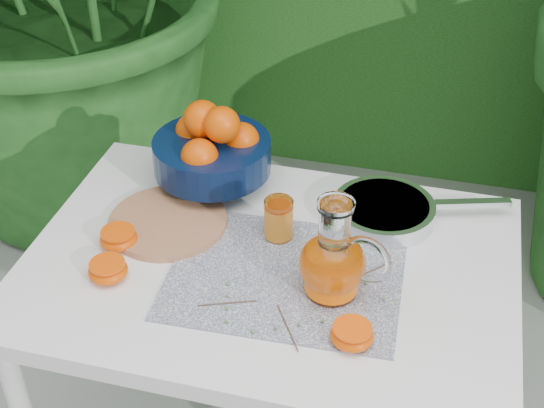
% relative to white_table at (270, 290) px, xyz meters
% --- Properties ---
extents(white_table, '(1.00, 0.70, 0.75)m').
position_rel_white_table_xyz_m(white_table, '(0.00, 0.00, 0.00)').
color(white_table, white).
rests_on(white_table, ground).
extents(placemat, '(0.48, 0.38, 0.00)m').
position_rel_white_table_xyz_m(placemat, '(0.04, -0.04, 0.08)').
color(placemat, '#0B1440').
rests_on(placemat, white_table).
extents(cutting_board, '(0.30, 0.30, 0.02)m').
position_rel_white_table_xyz_m(cutting_board, '(-0.24, 0.06, 0.09)').
color(cutting_board, '#A96C4C').
rests_on(cutting_board, white_table).
extents(fruit_bowl, '(0.29, 0.29, 0.21)m').
position_rel_white_table_xyz_m(fruit_bowl, '(-0.20, 0.24, 0.18)').
color(fruit_bowl, black).
rests_on(fruit_bowl, white_table).
extents(juice_pitcher, '(0.19, 0.16, 0.21)m').
position_rel_white_table_xyz_m(juice_pitcher, '(0.14, -0.06, 0.16)').
color(juice_pitcher, white).
rests_on(juice_pitcher, white_table).
extents(juice_tumbler, '(0.07, 0.07, 0.09)m').
position_rel_white_table_xyz_m(juice_tumbler, '(-0.00, 0.08, 0.13)').
color(juice_tumbler, white).
rests_on(juice_tumbler, white_table).
extents(saute_pan, '(0.41, 0.28, 0.04)m').
position_rel_white_table_xyz_m(saute_pan, '(0.21, 0.20, 0.10)').
color(saute_pan, silver).
rests_on(saute_pan, white_table).
extents(orange_halves, '(0.60, 0.23, 0.04)m').
position_rel_white_table_xyz_m(orange_halves, '(-0.14, -0.11, 0.10)').
color(orange_halves, '#E76602').
rests_on(orange_halves, white_table).
extents(thyme_sprigs, '(0.34, 0.28, 0.01)m').
position_rel_white_table_xyz_m(thyme_sprigs, '(0.08, -0.11, 0.09)').
color(thyme_sprigs, '#4F3324').
rests_on(thyme_sprigs, white_table).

